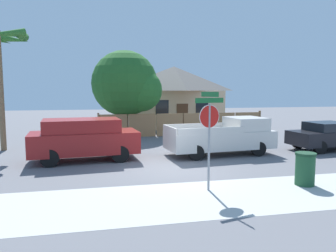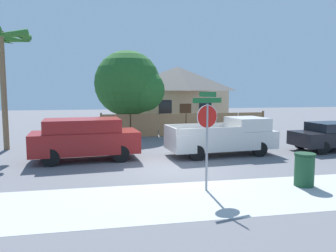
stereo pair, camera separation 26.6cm
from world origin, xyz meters
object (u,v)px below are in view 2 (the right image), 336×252
oak_tree (131,85)px  trash_bin (304,169)px  palm_tree (1,47)px  red_suv (85,138)px  stop_sign (207,124)px  house (177,95)px  orange_pickup (225,137)px  parked_sedan (332,136)px

oak_tree → trash_bin: oak_tree is taller
palm_tree → trash_bin: bearing=-37.7°
palm_tree → trash_bin: 14.91m
palm_tree → trash_bin: size_ratio=5.70×
red_suv → trash_bin: bearing=-42.2°
stop_sign → oak_tree: bearing=81.0°
palm_tree → trash_bin: palm_tree is taller
house → orange_pickup: (-0.57, -12.79, -1.76)m
palm_tree → orange_pickup: bearing=-17.6°
stop_sign → trash_bin: 3.55m
house → red_suv: bearing=-118.6°
oak_tree → house: bearing=49.7°
orange_pickup → parked_sedan: (5.72, -0.02, -0.11)m
palm_tree → orange_pickup: size_ratio=1.16×
stop_sign → house: bearing=65.6°
oak_tree → red_suv: bearing=-109.0°
house → stop_sign: size_ratio=2.54×
oak_tree → palm_tree: bearing=-147.5°
parked_sedan → stop_sign: size_ratio=1.42×
oak_tree → stop_sign: bearing=-84.5°
oak_tree → palm_tree: palm_tree is taller
palm_tree → oak_tree: bearing=32.5°
house → parked_sedan: 13.93m
house → parked_sedan: house is taller
stop_sign → trash_bin: stop_sign is taller
stop_sign → orange_pickup: bearing=49.2°
palm_tree → stop_sign: size_ratio=2.01×
red_suv → stop_sign: bearing=-58.4°
stop_sign → trash_bin: (3.21, -0.15, -1.50)m
house → orange_pickup: 12.92m
stop_sign → trash_bin: bearing=-17.3°
red_suv → parked_sedan: size_ratio=1.10×
oak_tree → stop_sign: oak_tree is taller
house → parked_sedan: (5.15, -12.81, -1.87)m
house → oak_tree: (-4.36, -5.15, 0.78)m
parked_sedan → orange_pickup: bearing=174.4°
orange_pickup → palm_tree: bearing=157.0°
oak_tree → parked_sedan: oak_tree is taller
house → trash_bin: (0.09, -18.12, -2.07)m
trash_bin → oak_tree: bearing=109.0°
parked_sedan → stop_sign: (-8.27, -5.16, 1.30)m
palm_tree → parked_sedan: palm_tree is taller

